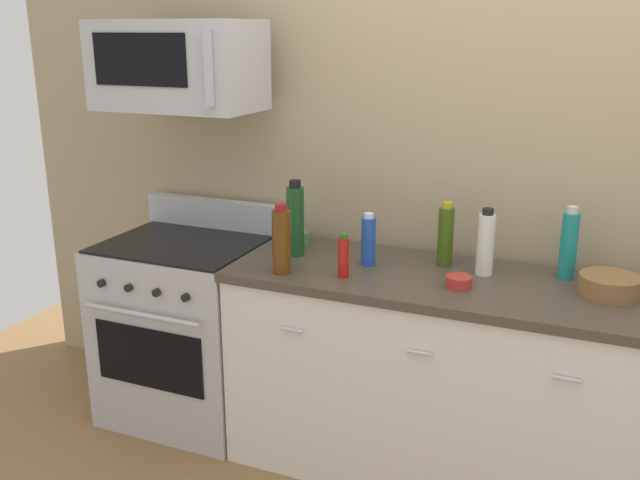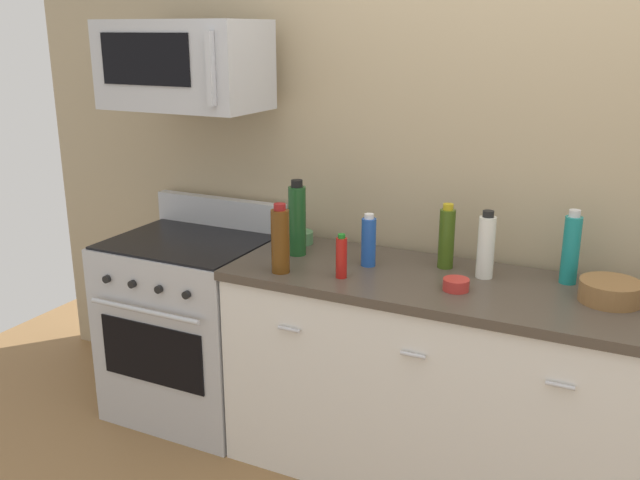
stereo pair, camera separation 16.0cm
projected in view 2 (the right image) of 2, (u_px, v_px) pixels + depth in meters
back_wall at (534, 165)px, 2.97m from camera, size 5.42×0.10×2.70m
counter_unit at (497, 394)px, 2.88m from camera, size 2.33×0.66×0.92m
range_oven at (193, 325)px, 3.53m from camera, size 0.76×0.69×1.07m
microwave at (184, 65)px, 3.19m from camera, size 0.74×0.44×0.40m
bottle_vinegar_white at (486, 246)px, 2.85m from camera, size 0.07×0.07×0.28m
bottle_wine_green at (297, 220)px, 3.13m from camera, size 0.08×0.08×0.35m
bottle_sparkling_teal at (571, 249)px, 2.78m from camera, size 0.07×0.07×0.31m
bottle_wine_amber at (280, 240)px, 2.91m from camera, size 0.08×0.08×0.30m
bottle_olive_oil at (447, 238)px, 2.97m from camera, size 0.07×0.07×0.28m
bottle_hot_sauce_red at (341, 257)px, 2.86m from camera, size 0.05×0.05×0.19m
bottle_soda_blue at (369, 241)px, 3.00m from camera, size 0.06×0.06×0.23m
bowl_red_small at (456, 284)px, 2.74m from camera, size 0.10×0.10×0.05m
bowl_wooden_salad at (610, 291)px, 2.62m from camera, size 0.23×0.23×0.08m
bowl_green_glaze at (299, 237)px, 3.34m from camera, size 0.13×0.13×0.06m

